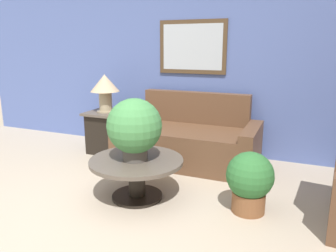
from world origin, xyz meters
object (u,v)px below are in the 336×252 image
object	(u,v)px
side_table	(107,131)
table_lamp	(105,87)
potted_plant_floor	(250,180)
couch_main	(187,141)
potted_plant_on_table	(134,127)
coffee_table	(137,170)

from	to	relation	value
side_table	table_lamp	bearing A→B (deg)	-90.00
potted_plant_floor	table_lamp	bearing A→B (deg)	155.15
couch_main	potted_plant_on_table	world-z (taller)	potted_plant_on_table
coffee_table	potted_plant_on_table	size ratio (longest dim) A/B	1.53
side_table	potted_plant_floor	bearing A→B (deg)	-24.85
side_table	potted_plant_on_table	distance (m)	1.79
side_table	potted_plant_floor	distance (m)	2.59
table_lamp	potted_plant_floor	bearing A→B (deg)	-24.85
side_table	potted_plant_on_table	world-z (taller)	potted_plant_on_table
side_table	couch_main	bearing A→B (deg)	2.51
couch_main	side_table	world-z (taller)	couch_main
coffee_table	potted_plant_on_table	bearing A→B (deg)	-93.24
couch_main	side_table	size ratio (longest dim) A/B	3.08
couch_main	potted_plant_floor	bearing A→B (deg)	-47.52
coffee_table	side_table	xyz separation A→B (m)	(-1.18, 1.24, 0.00)
couch_main	side_table	bearing A→B (deg)	-177.49
coffee_table	side_table	distance (m)	1.71
coffee_table	potted_plant_on_table	world-z (taller)	potted_plant_on_table
side_table	potted_plant_on_table	size ratio (longest dim) A/B	0.97
table_lamp	potted_plant_on_table	world-z (taller)	table_lamp
couch_main	coffee_table	distance (m)	1.30
potted_plant_on_table	potted_plant_floor	size ratio (longest dim) A/B	1.06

